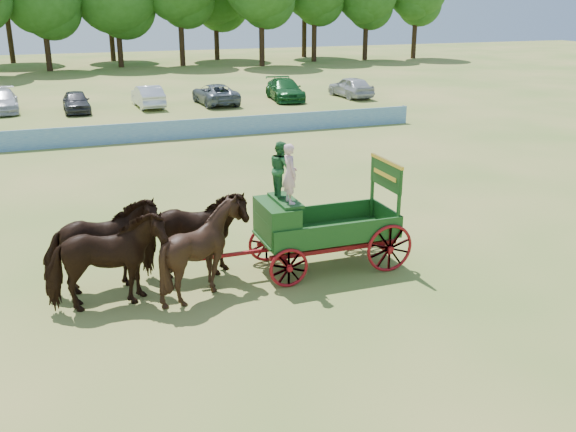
# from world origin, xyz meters

# --- Properties ---
(ground) EXTENTS (160.00, 160.00, 0.00)m
(ground) POSITION_xyz_m (0.00, 0.00, 0.00)
(ground) COLOR #AC8E4D
(ground) RESTS_ON ground
(horse_lead_left) EXTENTS (2.95, 1.44, 2.45)m
(horse_lead_left) POSITION_xyz_m (-7.54, -1.37, 1.23)
(horse_lead_left) COLOR black
(horse_lead_left) RESTS_ON ground
(horse_lead_right) EXTENTS (3.04, 1.66, 2.45)m
(horse_lead_right) POSITION_xyz_m (-7.54, -0.27, 1.23)
(horse_lead_right) COLOR black
(horse_lead_right) RESTS_ON ground
(horse_wheel_left) EXTENTS (2.59, 2.39, 2.46)m
(horse_wheel_left) POSITION_xyz_m (-5.14, -1.37, 1.23)
(horse_wheel_left) COLOR black
(horse_wheel_left) RESTS_ON ground
(horse_wheel_right) EXTENTS (3.05, 1.68, 2.45)m
(horse_wheel_right) POSITION_xyz_m (-5.14, -0.27, 1.23)
(horse_wheel_right) COLOR black
(horse_wheel_right) RESTS_ON ground
(farm_dray) EXTENTS (6.00, 2.00, 3.75)m
(farm_dray) POSITION_xyz_m (-2.18, -0.80, 1.63)
(farm_dray) COLOR #A21010
(farm_dray) RESTS_ON ground
(sponsor_banner) EXTENTS (26.00, 0.08, 1.05)m
(sponsor_banner) POSITION_xyz_m (-1.00, 18.00, 0.53)
(sponsor_banner) COLOR #1F60AA
(sponsor_banner) RESTS_ON ground
(parked_cars) EXTENTS (41.61, 7.39, 1.60)m
(parked_cars) POSITION_xyz_m (-5.81, 29.48, 0.76)
(parked_cars) COLOR silver
(parked_cars) RESTS_ON ground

